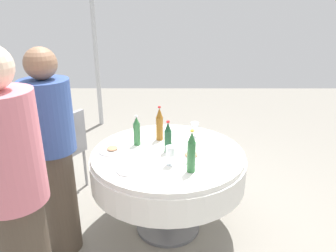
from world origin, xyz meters
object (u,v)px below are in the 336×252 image
wine_glass_outer (170,152)px  dining_table (168,168)px  plate_north (112,150)px  plate_right (213,144)px  bottle_amber_outer (160,124)px  chair_front (64,146)px  bottle_dark_green_near (168,138)px  bottle_green_inner (137,131)px  bottle_green_far (191,153)px  plate_west (131,169)px  person_far (16,202)px  wine_glass_east (195,127)px  person_near (53,154)px  plate_mid (191,156)px

wine_glass_outer → dining_table: bearing=4.4°
plate_north → plate_right: 0.84m
dining_table → bottle_amber_outer: (0.25, 0.07, 0.29)m
dining_table → chair_front: size_ratio=1.46×
bottle_dark_green_near → chair_front: bearing=60.8°
dining_table → plate_right: size_ratio=5.57×
bottle_green_inner → bottle_amber_outer: bottle_amber_outer is taller
bottle_green_far → plate_west: bearing=87.3°
person_far → plate_north: bearing=-69.4°
wine_glass_east → chair_front: (0.28, 1.29, -0.31)m
dining_table → bottle_green_far: bottle_green_far is taller
dining_table → wine_glass_east: wine_glass_east is taller
wine_glass_east → dining_table: bearing=142.4°
wine_glass_outer → person_near: person_near is taller
dining_table → person_far: size_ratio=0.74×
bottle_green_far → wine_glass_east: size_ratio=2.31×
plate_west → bottle_green_inner: bearing=-0.7°
wine_glass_east → plate_west: bearing=140.5°
dining_table → wine_glass_east: (0.31, -0.24, 0.24)m
plate_west → bottle_green_far: bearing=-92.7°
dining_table → person_far: (-0.94, 0.79, 0.31)m
plate_mid → chair_front: (0.70, 1.24, -0.23)m
wine_glass_east → plate_north: (-0.30, 0.69, -0.08)m
plate_north → person_near: bearing=124.1°
plate_right → chair_front: size_ratio=0.26×
bottle_dark_green_near → bottle_green_inner: (0.14, 0.26, -0.00)m
bottle_green_far → chair_front: 1.57m
wine_glass_outer → bottle_green_inner: bearing=37.3°
plate_north → person_far: 1.01m
plate_north → person_far: size_ratio=0.13×
bottle_green_far → plate_west: size_ratio=1.47×
bottle_green_inner → wine_glass_east: bottle_green_inner is taller
chair_front → plate_right: bearing=-78.7°
plate_mid → plate_north: same height
bottle_green_far → plate_north: 0.72m
bottle_green_inner → plate_right: (-0.01, -0.65, -0.11)m
plate_mid → person_near: size_ratio=0.16×
bottle_amber_outer → wine_glass_east: (0.06, -0.31, -0.05)m
dining_table → plate_right: plate_right is taller
plate_west → plate_right: bearing=-56.5°
plate_mid → person_far: person_far is taller
bottle_dark_green_near → person_far: size_ratio=0.16×
plate_west → plate_north: 0.36m
plate_right → person_far: person_far is taller
bottle_green_far → person_far: (-0.61, 0.95, 0.01)m
plate_mid → plate_north: (0.11, 0.63, 0.00)m
person_far → person_near: bearing=-46.0°
person_near → plate_west: bearing=-112.2°
plate_west → plate_mid: plate_mid is taller
person_far → chair_front: 1.60m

